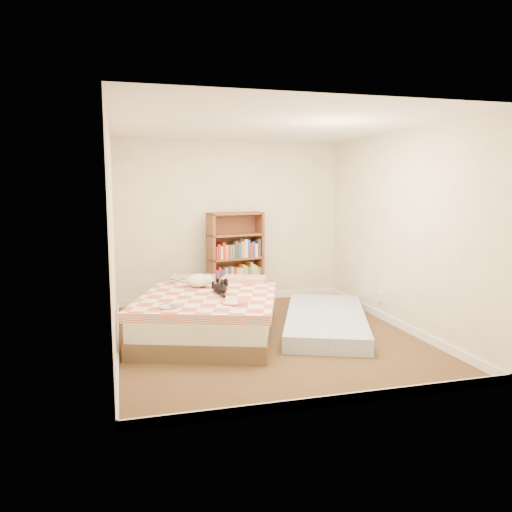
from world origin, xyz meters
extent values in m
cube|color=#43331D|center=(0.00, 0.00, 0.00)|extent=(3.50, 4.00, 0.01)
cube|color=white|center=(0.00, 0.00, 2.50)|extent=(3.50, 4.00, 0.01)
cube|color=white|center=(0.00, 2.00, 1.25)|extent=(3.50, 0.01, 2.50)
cube|color=white|center=(0.00, -2.00, 1.25)|extent=(3.50, 0.01, 2.50)
cube|color=white|center=(-1.75, 0.00, 1.25)|extent=(0.01, 4.00, 2.50)
cube|color=white|center=(1.75, 0.00, 1.25)|extent=(0.01, 4.00, 2.50)
cube|color=white|center=(0.00, 1.99, 0.05)|extent=(3.50, 0.02, 0.10)
cube|color=white|center=(0.00, -1.99, 0.05)|extent=(3.50, 0.02, 0.10)
cube|color=white|center=(-1.74, 0.00, 0.05)|extent=(0.02, 4.00, 0.10)
cube|color=white|center=(1.74, 0.00, 0.05)|extent=(0.02, 4.00, 0.10)
cube|color=white|center=(1.74, 0.40, 0.30)|extent=(0.03, 0.09, 0.13)
cube|color=brown|center=(-0.64, 0.30, 0.10)|extent=(2.12, 2.51, 0.19)
cube|color=silver|center=(-0.64, 0.30, 0.30)|extent=(2.07, 2.46, 0.21)
cube|color=#C35848|center=(-0.64, 0.30, 0.46)|extent=(2.06, 2.17, 0.11)
cube|color=#6C625B|center=(-1.00, 1.10, 0.49)|extent=(0.68, 0.55, 0.16)
cube|color=#C35848|center=(-0.29, 1.10, 0.49)|extent=(0.68, 0.55, 0.16)
cube|color=brown|center=(-0.39, 1.72, 0.71)|extent=(0.10, 0.29, 1.42)
cube|color=brown|center=(0.42, 1.72, 0.71)|extent=(0.10, 0.29, 1.42)
cube|color=brown|center=(0.01, 1.85, 0.71)|extent=(0.84, 0.20, 1.42)
cube|color=brown|center=(0.01, 1.72, 0.02)|extent=(0.89, 0.46, 0.03)
cube|color=brown|center=(0.01, 1.72, 0.72)|extent=(0.89, 0.46, 0.03)
cube|color=brown|center=(0.01, 1.72, 1.40)|extent=(0.89, 0.46, 0.03)
cube|color=#7CA0CF|center=(0.84, 0.17, 0.10)|extent=(1.73, 2.38, 0.20)
ellipsoid|color=black|center=(-0.52, 0.27, 0.57)|extent=(0.30, 0.40, 0.12)
sphere|color=black|center=(-0.52, 0.47, 0.58)|extent=(0.15, 0.15, 0.11)
cone|color=black|center=(-0.55, 0.50, 0.63)|extent=(0.05, 0.05, 0.04)
cone|color=black|center=(-0.49, 0.50, 0.63)|extent=(0.05, 0.05, 0.04)
cylinder|color=black|center=(-0.43, 0.03, 0.54)|extent=(0.12, 0.20, 0.04)
ellipsoid|color=white|center=(-0.72, 0.72, 0.60)|extent=(0.31, 0.35, 0.17)
sphere|color=white|center=(-0.62, 0.61, 0.62)|extent=(0.13, 0.13, 0.13)
sphere|color=white|center=(-0.57, 0.57, 0.60)|extent=(0.06, 0.06, 0.06)
sphere|color=white|center=(-0.85, 0.78, 0.58)|extent=(0.08, 0.08, 0.07)
camera|label=1|loc=(-1.67, -5.59, 1.81)|focal=35.00mm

